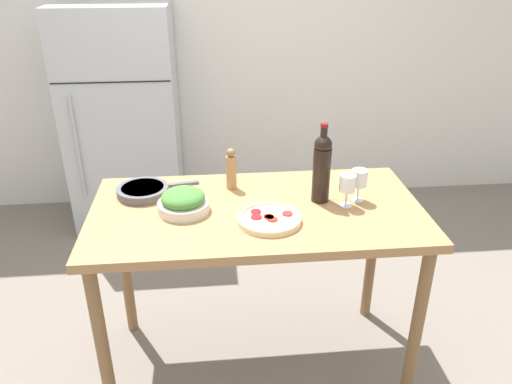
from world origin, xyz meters
TOP-DOWN VIEW (x-y plane):
  - ground_plane at (0.00, 0.00)m, footprint 14.00×14.00m
  - wall_back at (0.00, 1.98)m, footprint 6.40×0.06m
  - refrigerator at (-0.82, 1.63)m, footprint 0.78×0.63m
  - prep_counter at (0.00, 0.00)m, footprint 1.47×0.76m
  - wine_bottle at (0.29, 0.05)m, footprint 0.08×0.08m
  - wine_glass_near at (0.40, -0.02)m, footprint 0.07×0.07m
  - wine_glass_far at (0.46, 0.03)m, footprint 0.07×0.07m
  - pepper_mill at (-0.10, 0.21)m, footprint 0.05×0.05m
  - salad_bowl at (-0.32, -0.00)m, footprint 0.22×0.22m
  - homemade_pizza at (0.04, -0.13)m, footprint 0.27×0.27m
  - cast_iron_skillet at (-0.51, 0.18)m, footprint 0.38×0.24m

SIDE VIEW (x-z plane):
  - ground_plane at x=0.00m, z-range 0.00..0.00m
  - prep_counter at x=0.00m, z-range 0.35..1.26m
  - refrigerator at x=-0.82m, z-range 0.00..1.62m
  - homemade_pizza at x=0.04m, z-range 0.91..0.94m
  - cast_iron_skillet at x=-0.51m, z-range 0.91..0.95m
  - salad_bowl at x=-0.32m, z-range 0.91..1.01m
  - pepper_mill at x=-0.10m, z-range 0.91..1.11m
  - wine_glass_near at x=0.40m, z-range 0.94..1.09m
  - wine_glass_far at x=0.46m, z-range 0.94..1.09m
  - wine_bottle at x=0.29m, z-range 0.90..1.26m
  - wall_back at x=0.00m, z-range 0.00..2.60m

